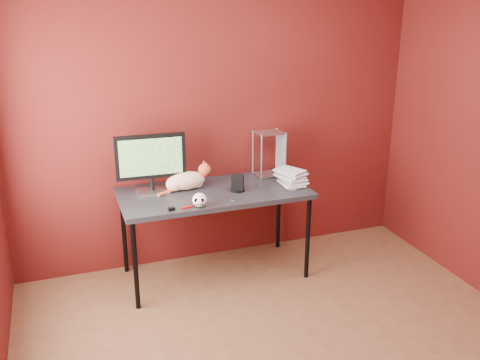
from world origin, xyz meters
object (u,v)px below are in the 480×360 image
object	(u,v)px
monitor	(151,161)
speaker	(238,184)
cat	(186,180)
skull_mug	(200,200)
desk	(214,197)
book_stack	(285,103)

from	to	relation	value
monitor	speaker	xyz separation A→B (m)	(0.65, -0.19, -0.20)
cat	speaker	bearing A→B (deg)	-27.70
cat	skull_mug	xyz separation A→B (m)	(-0.00, -0.40, -0.02)
speaker	desk	bearing A→B (deg)	-175.41
monitor	cat	world-z (taller)	monitor
desk	skull_mug	xyz separation A→B (m)	(-0.20, -0.29, 0.11)
monitor	skull_mug	world-z (taller)	monitor
monitor	desk	bearing A→B (deg)	-12.52
skull_mug	book_stack	size ratio (longest dim) A/B	0.08
skull_mug	desk	bearing A→B (deg)	73.97
skull_mug	book_stack	distance (m)	1.01
desk	speaker	size ratio (longest dim) A/B	11.30
cat	book_stack	size ratio (longest dim) A/B	0.34
speaker	skull_mug	bearing A→B (deg)	-124.43
desk	skull_mug	size ratio (longest dim) A/B	12.96
monitor	speaker	size ratio (longest dim) A/B	4.11
skull_mug	speaker	world-z (taller)	speaker
cat	book_stack	world-z (taller)	book_stack
speaker	book_stack	size ratio (longest dim) A/B	0.10
desk	book_stack	bearing A→B (deg)	-7.56
cat	book_stack	bearing A→B (deg)	-16.40
monitor	skull_mug	xyz separation A→B (m)	(0.27, -0.42, -0.21)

